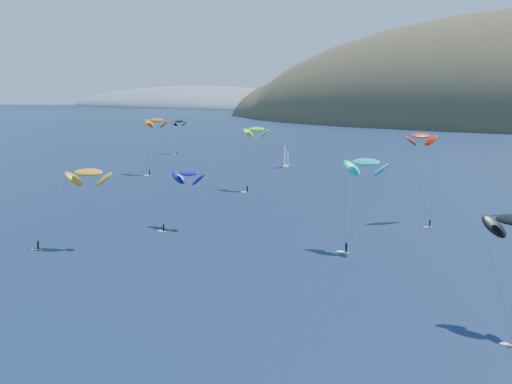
% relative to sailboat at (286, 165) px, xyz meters
% --- Properties ---
extents(headland, '(460.00, 250.00, 60.00)m').
position_rel_sailboat_xyz_m(headland, '(-391.70, 559.92, -4.22)').
color(headland, slate).
rests_on(headland, ground).
extents(sailboat, '(7.96, 7.29, 9.50)m').
position_rel_sailboat_xyz_m(sailboat, '(0.00, 0.00, 0.00)').
color(sailboat, silver).
rests_on(sailboat, ground).
extents(kitesurfer_1, '(9.38, 8.91, 21.86)m').
position_rel_sailboat_xyz_m(kitesurfer_1, '(-31.72, -39.80, 18.35)').
color(kitesurfer_1, yellow).
rests_on(kitesurfer_1, ground).
extents(kitesurfer_2, '(12.23, 12.22, 17.58)m').
position_rel_sailboat_xyz_m(kitesurfer_2, '(26.22, -138.15, 14.18)').
color(kitesurfer_2, yellow).
rests_on(kitesurfer_2, ground).
extents(kitesurfer_3, '(8.96, 10.66, 20.94)m').
position_rel_sailboat_xyz_m(kitesurfer_3, '(17.50, -54.32, 17.61)').
color(kitesurfer_3, yellow).
rests_on(kitesurfer_3, ground).
extents(kitesurfer_5, '(9.81, 8.65, 19.93)m').
position_rel_sailboat_xyz_m(kitesurfer_5, '(75.30, -112.82, 16.45)').
color(kitesurfer_5, yellow).
rests_on(kitesurfer_5, ground).
extents(kitesurfer_9, '(9.41, 12.03, 22.47)m').
position_rel_sailboat_xyz_m(kitesurfer_9, '(75.99, -78.20, 19.38)').
color(kitesurfer_9, yellow).
rests_on(kitesurfer_9, ground).
extents(kitesurfer_10, '(9.47, 10.56, 14.99)m').
position_rel_sailboat_xyz_m(kitesurfer_10, '(32.49, -112.34, 11.62)').
color(kitesurfer_10, yellow).
rests_on(kitesurfer_10, ground).
extents(kitesurfer_12, '(7.57, 8.31, 16.78)m').
position_rel_sailboat_xyz_m(kitesurfer_12, '(-66.61, 23.04, 13.87)').
color(kitesurfer_12, yellow).
rests_on(kitesurfer_12, ground).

